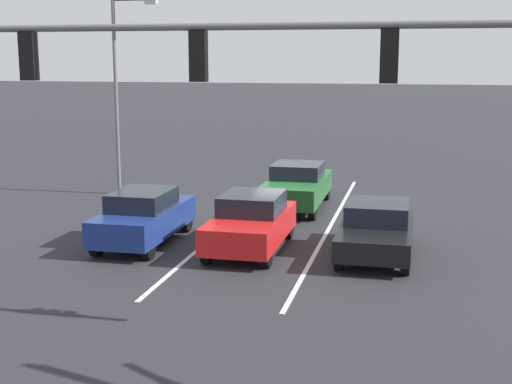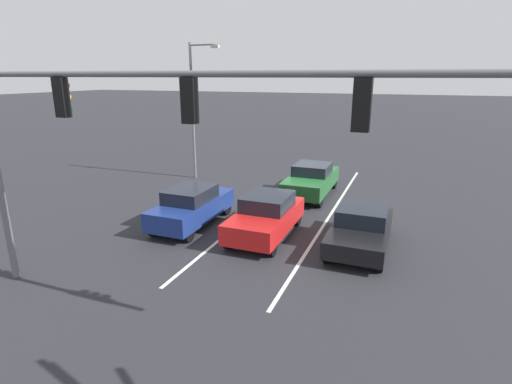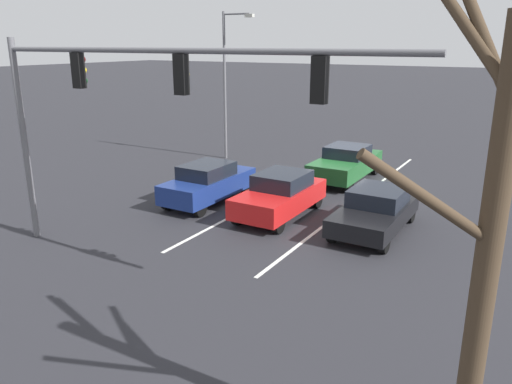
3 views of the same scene
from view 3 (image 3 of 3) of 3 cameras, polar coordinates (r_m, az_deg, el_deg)
name	(u,v)px [view 3 (image 3 of 3)]	position (r m, az deg, el deg)	size (l,w,h in m)	color
ground_plane	(342,181)	(23.29, 9.76, 1.30)	(240.00, 240.00, 0.00)	#28282D
lane_stripe_left_divider	(359,199)	(20.70, 11.71, -0.75)	(0.12, 16.55, 0.01)	silver
lane_stripe_center_divider	(287,187)	(21.91, 3.59, 0.54)	(0.12, 16.55, 0.01)	silver
car_black_leftlane_front	(375,210)	(17.10, 13.48, -2.03)	(1.91, 4.27, 1.44)	black
car_navy_rightlane_front	(208,183)	(19.74, -5.47, 1.09)	(1.75, 4.33, 1.58)	navy
car_red_midlane_front	(280,195)	(18.13, 2.77, -0.29)	(1.86, 4.25, 1.58)	red
car_darkgreen_midlane_second	(346,163)	(23.20, 10.25, 3.30)	(1.94, 4.74, 1.60)	#1E5928
traffic_signal_gantry	(118,94)	(13.73, -15.48, 10.73)	(12.35, 0.37, 6.25)	slate
street_lamp_right_shoulder	(228,76)	(26.80, -3.24, 13.07)	(1.83, 0.24, 7.62)	slate
bare_tree_near	(484,242)	(6.89, 24.58, -5.18)	(1.62, 2.32, 6.83)	#423323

